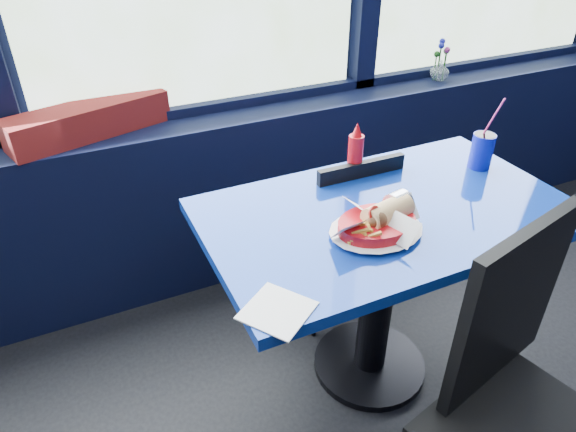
% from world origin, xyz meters
% --- Properties ---
extents(window_sill, '(5.00, 0.26, 0.80)m').
position_xyz_m(window_sill, '(0.00, 2.87, 0.40)').
color(window_sill, black).
rests_on(window_sill, ground).
extents(near_table, '(1.20, 0.70, 0.75)m').
position_xyz_m(near_table, '(0.30, 2.00, 0.57)').
color(near_table, black).
rests_on(near_table, ground).
extents(chair_near_front, '(0.54, 0.54, 0.99)m').
position_xyz_m(chair_near_front, '(0.29, 1.37, 0.57)').
color(chair_near_front, black).
rests_on(chair_near_front, ground).
extents(chair_near_back, '(0.37, 0.37, 0.81)m').
position_xyz_m(chair_near_back, '(0.34, 2.33, 0.46)').
color(chair_near_back, black).
rests_on(chair_near_back, ground).
extents(planter_box, '(0.64, 0.34, 0.12)m').
position_xyz_m(planter_box, '(-0.50, 2.90, 0.86)').
color(planter_box, maroon).
rests_on(planter_box, window_sill).
extents(flower_vase, '(0.11, 0.12, 0.20)m').
position_xyz_m(flower_vase, '(1.18, 2.85, 0.86)').
color(flower_vase, silver).
rests_on(flower_vase, window_sill).
extents(food_basket, '(0.30, 0.30, 0.10)m').
position_xyz_m(food_basket, '(0.19, 1.90, 0.78)').
color(food_basket, '#B50C12').
rests_on(food_basket, near_table).
extents(ketchup_bottle, '(0.05, 0.05, 0.20)m').
position_xyz_m(ketchup_bottle, '(0.32, 2.25, 0.84)').
color(ketchup_bottle, '#B50C12').
rests_on(ketchup_bottle, near_table).
extents(soda_cup, '(0.08, 0.08, 0.27)m').
position_xyz_m(soda_cup, '(0.77, 2.11, 0.82)').
color(soda_cup, '#0E169B').
rests_on(soda_cup, near_table).
extents(napkin, '(0.21, 0.21, 0.00)m').
position_xyz_m(napkin, '(-0.22, 1.72, 0.75)').
color(napkin, white).
rests_on(napkin, near_table).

